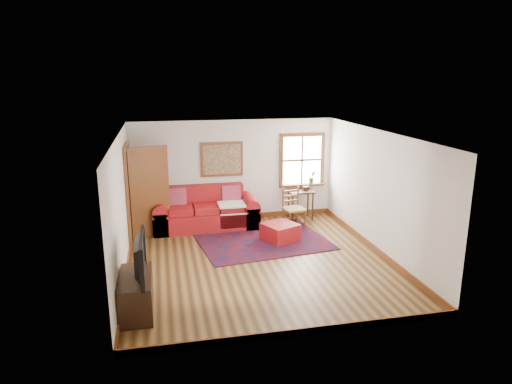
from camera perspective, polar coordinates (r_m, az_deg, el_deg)
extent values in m
plane|color=#402711|center=(9.10, 0.17, -8.56)|extent=(5.50, 5.50, 0.00)
cube|color=silver|center=(11.31, -2.79, 2.70)|extent=(5.00, 0.04, 2.50)
cube|color=silver|center=(6.16, 5.68, -7.64)|extent=(5.00, 0.04, 2.50)
cube|color=silver|center=(8.53, -16.48, -1.85)|extent=(0.04, 5.50, 2.50)
cube|color=silver|center=(9.51, 15.06, -0.07)|extent=(0.04, 5.50, 2.50)
cube|color=white|center=(8.43, 0.19, 7.26)|extent=(5.00, 5.50, 0.04)
cube|color=brown|center=(11.60, -2.71, -3.08)|extent=(5.00, 0.03, 0.12)
cube|color=brown|center=(8.92, -15.83, -9.20)|extent=(0.03, 5.50, 0.12)
cube|color=brown|center=(9.87, 14.52, -6.78)|extent=(0.03, 5.50, 0.12)
cube|color=white|center=(11.66, 5.74, 4.00)|extent=(1.00, 0.02, 1.20)
cube|color=brown|center=(11.55, 5.85, 7.14)|extent=(1.18, 0.06, 0.09)
cube|color=brown|center=(11.78, 5.68, 0.91)|extent=(1.18, 0.06, 0.09)
cube|color=brown|center=(11.49, 3.17, 3.90)|extent=(0.09, 0.06, 1.20)
cube|color=brown|center=(11.82, 8.29, 4.07)|extent=(0.09, 0.06, 1.20)
cube|color=brown|center=(11.65, 5.76, 3.99)|extent=(1.00, 0.04, 0.05)
cube|color=brown|center=(11.71, 5.79, 0.95)|extent=(1.15, 0.20, 0.04)
imported|color=#2F6423|center=(11.73, 7.01, 1.86)|extent=(0.18, 0.15, 0.33)
cube|color=black|center=(10.12, -15.72, -0.57)|extent=(0.02, 0.90, 2.05)
cube|color=brown|center=(9.64, -15.71, -1.31)|extent=(0.06, 0.09, 2.05)
cube|color=brown|center=(10.60, -15.42, 0.13)|extent=(0.06, 0.09, 2.05)
cube|color=brown|center=(9.91, -15.97, 5.43)|extent=(0.06, 1.08, 0.09)
cube|color=brown|center=(10.39, -13.15, -0.02)|extent=(0.86, 0.35, 2.05)
cube|color=silver|center=(10.36, -13.18, 0.53)|extent=(0.56, 0.22, 1.33)
cube|color=brown|center=(11.18, -4.31, 4.10)|extent=(1.05, 0.04, 0.85)
cube|color=tan|center=(11.15, -4.29, 4.08)|extent=(0.92, 0.03, 0.72)
cube|color=#530B10|center=(10.14, 0.71, -5.99)|extent=(3.00, 2.54, 0.02)
cube|color=#A21519|center=(10.96, -6.29, -3.37)|extent=(2.47, 1.02, 0.43)
cube|color=#A21519|center=(11.18, -6.55, -0.44)|extent=(1.92, 0.28, 0.54)
cube|color=#A21519|center=(10.90, -11.86, -3.41)|extent=(0.34, 1.02, 0.54)
cube|color=#A21519|center=(11.09, -0.83, -2.77)|extent=(0.34, 1.02, 0.54)
cube|color=#DB451E|center=(10.96, -9.87, -0.70)|extent=(0.45, 0.22, 0.47)
cube|color=#DB451E|center=(11.08, -3.10, -0.33)|extent=(0.45, 0.22, 0.47)
cube|color=silver|center=(10.74, -3.08, -1.56)|extent=(0.62, 0.56, 0.04)
cube|color=#A21519|center=(10.11, 3.02, -5.00)|extent=(0.88, 0.88, 0.38)
cube|color=black|center=(11.46, 5.63, 0.08)|extent=(0.62, 0.46, 0.04)
cylinder|color=black|center=(11.31, 4.63, -2.04)|extent=(0.04, 0.04, 0.70)
cylinder|color=black|center=(11.47, 7.10, -1.87)|extent=(0.04, 0.04, 0.70)
cylinder|color=black|center=(11.66, 4.09, -1.51)|extent=(0.04, 0.04, 0.70)
cylinder|color=black|center=(11.81, 6.50, -1.36)|extent=(0.04, 0.04, 0.70)
cube|color=tan|center=(10.77, 4.77, -2.12)|extent=(0.53, 0.51, 0.04)
cylinder|color=brown|center=(10.60, 4.24, -3.83)|extent=(0.04, 0.04, 0.47)
cylinder|color=brown|center=(10.78, 6.13, -3.56)|extent=(0.04, 0.04, 0.47)
cylinder|color=brown|center=(10.85, 3.39, -1.98)|extent=(0.04, 0.04, 0.98)
cylinder|color=brown|center=(11.02, 5.25, -1.75)|extent=(0.04, 0.04, 0.98)
cube|color=brown|center=(10.86, 4.35, -0.50)|extent=(0.40, 0.10, 0.29)
cube|color=black|center=(7.39, -14.73, -12.24)|extent=(0.49, 1.08, 0.60)
imported|color=black|center=(7.11, -14.90, -7.88)|extent=(0.15, 1.12, 0.65)
cylinder|color=silver|center=(7.56, -14.43, -8.37)|extent=(0.12, 0.12, 0.18)
cylinder|color=#FFA53F|center=(7.57, -14.42, -8.58)|extent=(0.07, 0.07, 0.12)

